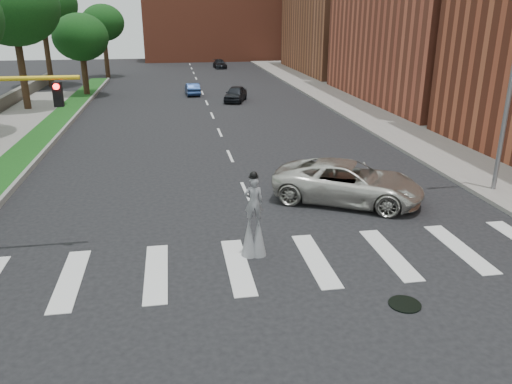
# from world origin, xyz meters

# --- Properties ---
(ground_plane) EXTENTS (160.00, 160.00, 0.00)m
(ground_plane) POSITION_xyz_m (0.00, 0.00, 0.00)
(ground_plane) COLOR black
(ground_plane) RESTS_ON ground
(grass_median) EXTENTS (2.00, 60.00, 0.25)m
(grass_median) POSITION_xyz_m (-11.50, 20.00, 0.12)
(grass_median) COLOR #134414
(grass_median) RESTS_ON ground
(median_curb) EXTENTS (0.20, 60.00, 0.28)m
(median_curb) POSITION_xyz_m (-10.45, 20.00, 0.14)
(median_curb) COLOR gray
(median_curb) RESTS_ON ground
(sidewalk_right) EXTENTS (5.00, 90.00, 0.18)m
(sidewalk_right) POSITION_xyz_m (12.50, 25.00, 0.09)
(sidewalk_right) COLOR gray
(sidewalk_right) RESTS_ON ground
(manhole) EXTENTS (0.90, 0.90, 0.04)m
(manhole) POSITION_xyz_m (3.00, -2.00, 0.02)
(manhole) COLOR black
(manhole) RESTS_ON ground
(building_backdrop) EXTENTS (26.00, 14.00, 18.00)m
(building_backdrop) POSITION_xyz_m (6.00, 78.00, 9.00)
(building_backdrop) COLOR #9C4831
(building_backdrop) RESTS_ON ground
(streetlight) EXTENTS (2.05, 0.20, 9.00)m
(streetlight) POSITION_xyz_m (10.90, 6.00, 4.90)
(streetlight) COLOR slate
(streetlight) RESTS_ON ground
(stilt_performer) EXTENTS (0.84, 0.53, 2.94)m
(stilt_performer) POSITION_xyz_m (-0.66, 1.67, 1.15)
(stilt_performer) COLOR black
(stilt_performer) RESTS_ON ground
(suv_crossing) EXTENTS (6.89, 5.53, 1.74)m
(suv_crossing) POSITION_xyz_m (4.12, 6.01, 0.87)
(suv_crossing) COLOR silver
(suv_crossing) RESTS_ON ground
(car_near) EXTENTS (2.83, 4.33, 1.37)m
(car_near) POSITION_xyz_m (2.68, 32.30, 0.69)
(car_near) COLOR black
(car_near) RESTS_ON ground
(car_mid) EXTENTS (1.44, 3.62, 1.17)m
(car_mid) POSITION_xyz_m (-1.03, 36.77, 0.59)
(car_mid) COLOR navy
(car_mid) RESTS_ON ground
(car_far) EXTENTS (1.88, 4.15, 1.18)m
(car_far) POSITION_xyz_m (4.09, 61.50, 0.59)
(car_far) COLOR black
(car_far) RESTS_ON ground
(tree_4) EXTENTS (7.08, 7.08, 11.12)m
(tree_4) POSITION_xyz_m (-14.88, 30.62, 8.08)
(tree_4) COLOR black
(tree_4) RESTS_ON ground
(tree_5) EXTENTS (7.42, 7.42, 11.72)m
(tree_5) POSITION_xyz_m (-15.99, 45.20, 8.53)
(tree_5) COLOR black
(tree_5) RESTS_ON ground
(tree_6) EXTENTS (5.10, 5.10, 7.68)m
(tree_6) POSITION_xyz_m (-11.15, 37.50, 5.48)
(tree_6) COLOR black
(tree_6) RESTS_ON ground
(tree_7) EXTENTS (5.11, 5.11, 8.70)m
(tree_7) POSITION_xyz_m (-10.83, 52.88, 6.47)
(tree_7) COLOR black
(tree_7) RESTS_ON ground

